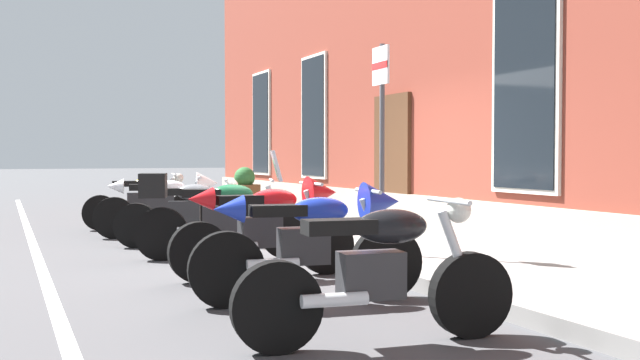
{
  "coord_description": "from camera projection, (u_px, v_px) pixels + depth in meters",
  "views": [
    {
      "loc": [
        8.66,
        -3.59,
        1.3
      ],
      "look_at": [
        -0.25,
        0.33,
        0.97
      ],
      "focal_mm": 40.51,
      "sensor_mm": 36.0,
      "label": 1
    }
  ],
  "objects": [
    {
      "name": "ground_plane",
      "position": [
        304.0,
        255.0,
        9.41
      ],
      "size": [
        140.0,
        140.0,
        0.0
      ],
      "primitive_type": "plane",
      "color": "#424244"
    },
    {
      "name": "sidewalk",
      "position": [
        381.0,
        245.0,
        9.86
      ],
      "size": [
        28.72,
        2.26,
        0.15
      ],
      "primitive_type": "cube",
      "color": "slate",
      "rests_on": "ground_plane"
    },
    {
      "name": "lane_stripe",
      "position": [
        42.0,
        271.0,
        8.12
      ],
      "size": [
        28.72,
        0.12,
        0.01
      ],
      "primitive_type": "cube",
      "color": "silver",
      "rests_on": "ground_plane"
    },
    {
      "name": "motorcycle_yellow_naked",
      "position": [
        144.0,
        202.0,
        12.78
      ],
      "size": [
        0.62,
        2.07,
        0.99
      ],
      "color": "black",
      "rests_on": "ground_plane"
    },
    {
      "name": "motorcycle_white_sport",
      "position": [
        168.0,
        202.0,
        11.48
      ],
      "size": [
        0.69,
        2.14,
        1.04
      ],
      "color": "black",
      "rests_on": "ground_plane"
    },
    {
      "name": "motorcycle_grey_naked",
      "position": [
        189.0,
        213.0,
        10.24
      ],
      "size": [
        0.84,
        2.02,
        0.97
      ],
      "color": "black",
      "rests_on": "ground_plane"
    },
    {
      "name": "motorcycle_green_touring",
      "position": [
        215.0,
        214.0,
        9.01
      ],
      "size": [
        0.94,
        2.15,
        1.37
      ],
      "color": "black",
      "rests_on": "ground_plane"
    },
    {
      "name": "motorcycle_red_sport",
      "position": [
        272.0,
        223.0,
        7.66
      ],
      "size": [
        0.62,
        2.05,
        1.08
      ],
      "color": "black",
      "rests_on": "ground_plane"
    },
    {
      "name": "motorcycle_blue_sport",
      "position": [
        318.0,
        238.0,
        6.36
      ],
      "size": [
        0.62,
        2.12,
        1.06
      ],
      "color": "black",
      "rests_on": "ground_plane"
    },
    {
      "name": "motorcycle_black_naked",
      "position": [
        381.0,
        274.0,
        4.93
      ],
      "size": [
        0.62,
        2.04,
        1.0
      ],
      "color": "black",
      "rests_on": "ground_plane"
    },
    {
      "name": "parking_sign",
      "position": [
        382.0,
        119.0,
        8.36
      ],
      "size": [
        0.36,
        0.07,
        2.45
      ],
      "color": "#4C4C51",
      "rests_on": "sidewalk"
    },
    {
      "name": "barrel_planter",
      "position": [
        245.0,
        195.0,
        13.88
      ],
      "size": [
        0.64,
        0.64,
        0.94
      ],
      "color": "brown",
      "rests_on": "sidewalk"
    }
  ]
}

